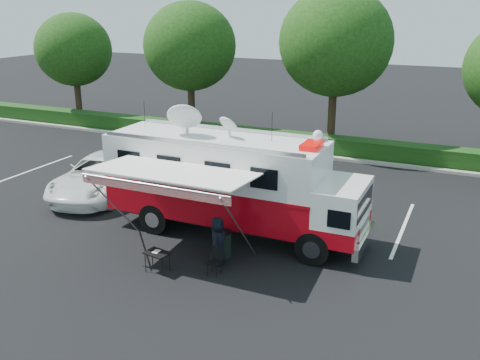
% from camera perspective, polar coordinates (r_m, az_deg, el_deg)
% --- Properties ---
extents(ground_plane, '(120.00, 120.00, 0.00)m').
position_cam_1_polar(ground_plane, '(19.43, -0.61, -5.75)').
color(ground_plane, black).
rests_on(ground_plane, ground).
extents(back_border, '(60.00, 6.14, 8.87)m').
position_cam_1_polar(back_border, '(29.81, 12.20, 12.30)').
color(back_border, '#9E998E').
rests_on(back_border, ground_plane).
extents(stall_lines, '(24.12, 5.50, 0.01)m').
position_cam_1_polar(stall_lines, '(22.15, 1.49, -2.64)').
color(stall_lines, silver).
rests_on(stall_lines, ground_plane).
extents(command_truck, '(9.34, 2.57, 4.49)m').
position_cam_1_polar(command_truck, '(18.76, -0.86, -0.35)').
color(command_truck, black).
rests_on(command_truck, ground_plane).
extents(awning, '(5.10, 2.63, 3.08)m').
position_cam_1_polar(awning, '(16.61, -7.41, 0.51)').
color(awning, white).
rests_on(awning, ground_plane).
extents(white_suv, '(3.95, 6.45, 1.67)m').
position_cam_1_polar(white_suv, '(24.16, -14.46, -1.43)').
color(white_suv, white).
rests_on(white_suv, ground_plane).
extents(person, '(0.66, 0.87, 1.59)m').
position_cam_1_polar(person, '(17.33, -2.36, -8.91)').
color(person, black).
rests_on(person, ground_plane).
extents(folding_table, '(0.84, 0.67, 0.65)m').
position_cam_1_polar(folding_table, '(16.80, -8.85, -7.78)').
color(folding_table, black).
rests_on(folding_table, ground_plane).
extents(folding_chair, '(0.46, 0.48, 0.83)m').
position_cam_1_polar(folding_chair, '(16.55, -2.62, -8.41)').
color(folding_chair, black).
rests_on(folding_chair, ground_plane).
extents(trash_bin, '(0.60, 0.60, 0.89)m').
position_cam_1_polar(trash_bin, '(17.60, -1.83, -6.83)').
color(trash_bin, black).
rests_on(trash_bin, ground_plane).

